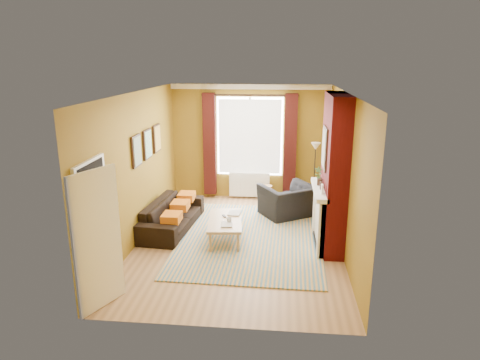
# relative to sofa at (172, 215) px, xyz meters

# --- Properties ---
(ground) EXTENTS (5.50, 5.50, 0.00)m
(ground) POSITION_rel_sofa_xyz_m (1.42, -0.51, -0.30)
(ground) COLOR #976D44
(ground) RESTS_ON ground
(room_walls) EXTENTS (3.82, 5.54, 2.83)m
(room_walls) POSITION_rel_sofa_xyz_m (2.05, -0.23, 1.08)
(room_walls) COLOR olive
(room_walls) RESTS_ON ground
(striped_rug) EXTENTS (2.78, 3.79, 0.02)m
(striped_rug) POSITION_rel_sofa_xyz_m (1.64, -0.34, -0.29)
(striped_rug) COLOR teal
(striped_rug) RESTS_ON ground
(sofa) EXTENTS (0.97, 2.09, 0.59)m
(sofa) POSITION_rel_sofa_xyz_m (0.00, 0.00, 0.00)
(sofa) COLOR black
(sofa) RESTS_ON ground
(armchair) EXTENTS (1.42, 1.37, 0.70)m
(armchair) POSITION_rel_sofa_xyz_m (2.36, 0.96, 0.06)
(armchair) COLOR black
(armchair) RESTS_ON ground
(coffee_table) EXTENTS (0.75, 1.31, 0.42)m
(coffee_table) POSITION_rel_sofa_xyz_m (1.15, -0.46, 0.08)
(coffee_table) COLOR tan
(coffee_table) RESTS_ON ground
(wicker_stool) EXTENTS (0.35, 0.35, 0.41)m
(wicker_stool) POSITION_rel_sofa_xyz_m (1.83, 1.89, -0.09)
(wicker_stool) COLOR olive
(wicker_stool) RESTS_ON ground
(floor_lamp) EXTENTS (0.29, 0.29, 1.53)m
(floor_lamp) POSITION_rel_sofa_xyz_m (2.97, 1.67, 0.91)
(floor_lamp) COLOR black
(floor_lamp) RESTS_ON ground
(book_a) EXTENTS (0.23, 0.30, 0.03)m
(book_a) POSITION_rel_sofa_xyz_m (1.12, -0.76, 0.13)
(book_a) COLOR #999999
(book_a) RESTS_ON coffee_table
(book_b) EXTENTS (0.26, 0.34, 0.02)m
(book_b) POSITION_rel_sofa_xyz_m (1.18, -0.11, 0.13)
(book_b) COLOR #999999
(book_b) RESTS_ON coffee_table
(mug) EXTENTS (0.14, 0.14, 0.10)m
(mug) POSITION_rel_sofa_xyz_m (1.26, -0.63, 0.17)
(mug) COLOR #999999
(mug) RESTS_ON coffee_table
(tv_remote) EXTENTS (0.11, 0.15, 0.02)m
(tv_remote) POSITION_rel_sofa_xyz_m (1.12, -0.30, 0.13)
(tv_remote) COLOR black
(tv_remote) RESTS_ON coffee_table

